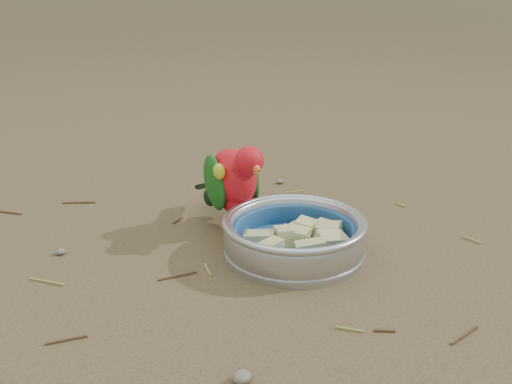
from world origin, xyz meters
TOP-DOWN VIEW (x-y plane):
  - ground at (0.00, 0.00)m, footprint 60.00×60.00m
  - food_bowl at (0.11, -0.02)m, footprint 0.22×0.22m
  - bowl_wall at (0.11, -0.02)m, footprint 0.22×0.22m
  - fruit_wedges at (0.11, -0.02)m, footprint 0.13×0.13m
  - lory_parrot at (0.10, 0.12)m, footprint 0.11×0.20m
  - ground_debris at (-0.02, 0.09)m, footprint 0.90×0.80m

SIDE VIEW (x-z plane):
  - ground at x=0.00m, z-range 0.00..0.00m
  - ground_debris at x=-0.02m, z-range 0.00..0.01m
  - food_bowl at x=0.11m, z-range 0.00..0.02m
  - fruit_wedges at x=0.11m, z-range 0.02..0.05m
  - bowl_wall at x=0.11m, z-range 0.02..0.06m
  - lory_parrot at x=0.10m, z-range 0.00..0.15m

